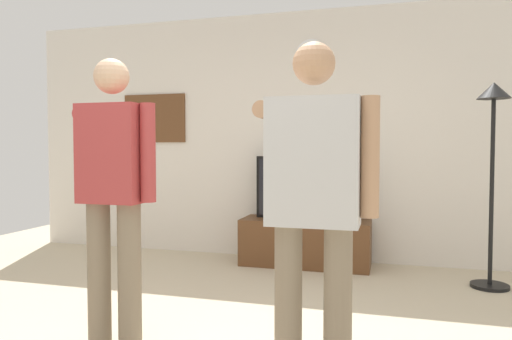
{
  "coord_description": "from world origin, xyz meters",
  "views": [
    {
      "loc": [
        1.05,
        -2.28,
        1.21
      ],
      "look_at": [
        0.06,
        1.2,
        1.05
      ],
      "focal_mm": 33.68,
      "sensor_mm": 36.0,
      "label": 1
    }
  ],
  "objects_px": {
    "tv_stand": "(305,242)",
    "person_standing_nearer_lamp": "(114,186)",
    "television": "(306,188)",
    "wall_clock": "(311,55)",
    "floor_lamp": "(493,141)",
    "person_standing_nearer_couch": "(314,193)",
    "framed_picture": "(155,118)"
  },
  "relations": [
    {
      "from": "framed_picture",
      "to": "floor_lamp",
      "type": "height_order",
      "value": "framed_picture"
    },
    {
      "from": "tv_stand",
      "to": "person_standing_nearer_lamp",
      "type": "height_order",
      "value": "person_standing_nearer_lamp"
    },
    {
      "from": "wall_clock",
      "to": "person_standing_nearer_couch",
      "type": "bearing_deg",
      "value": -80.15
    },
    {
      "from": "person_standing_nearer_lamp",
      "to": "floor_lamp",
      "type": "bearing_deg",
      "value": 39.18
    },
    {
      "from": "tv_stand",
      "to": "television",
      "type": "bearing_deg",
      "value": 90.0
    },
    {
      "from": "television",
      "to": "person_standing_nearer_lamp",
      "type": "xyz_separation_m",
      "value": [
        -0.75,
        -2.38,
        0.18
      ]
    },
    {
      "from": "tv_stand",
      "to": "floor_lamp",
      "type": "height_order",
      "value": "floor_lamp"
    },
    {
      "from": "tv_stand",
      "to": "person_standing_nearer_couch",
      "type": "bearing_deg",
      "value": -79.05
    },
    {
      "from": "person_standing_nearer_couch",
      "to": "television",
      "type": "bearing_deg",
      "value": 100.76
    },
    {
      "from": "floor_lamp",
      "to": "wall_clock",
      "type": "bearing_deg",
      "value": 159.41
    },
    {
      "from": "framed_picture",
      "to": "person_standing_nearer_lamp",
      "type": "relative_size",
      "value": 0.45
    },
    {
      "from": "person_standing_nearer_lamp",
      "to": "person_standing_nearer_couch",
      "type": "bearing_deg",
      "value": -8.3
    },
    {
      "from": "television",
      "to": "person_standing_nearer_couch",
      "type": "xyz_separation_m",
      "value": [
        0.49,
        -2.56,
        0.18
      ]
    },
    {
      "from": "television",
      "to": "framed_picture",
      "type": "bearing_deg",
      "value": 172.42
    },
    {
      "from": "television",
      "to": "wall_clock",
      "type": "bearing_deg",
      "value": 90.0
    },
    {
      "from": "person_standing_nearer_couch",
      "to": "tv_stand",
      "type": "bearing_deg",
      "value": 100.95
    },
    {
      "from": "wall_clock",
      "to": "floor_lamp",
      "type": "distance_m",
      "value": 2.04
    },
    {
      "from": "wall_clock",
      "to": "floor_lamp",
      "type": "bearing_deg",
      "value": -20.59
    },
    {
      "from": "person_standing_nearer_lamp",
      "to": "person_standing_nearer_couch",
      "type": "relative_size",
      "value": 1.01
    },
    {
      "from": "television",
      "to": "person_standing_nearer_lamp",
      "type": "height_order",
      "value": "person_standing_nearer_lamp"
    },
    {
      "from": "tv_stand",
      "to": "wall_clock",
      "type": "height_order",
      "value": "wall_clock"
    },
    {
      "from": "tv_stand",
      "to": "person_standing_nearer_lamp",
      "type": "distance_m",
      "value": 2.57
    },
    {
      "from": "framed_picture",
      "to": "floor_lamp",
      "type": "distance_m",
      "value": 3.63
    },
    {
      "from": "framed_picture",
      "to": "person_standing_nearer_lamp",
      "type": "distance_m",
      "value": 2.92
    },
    {
      "from": "person_standing_nearer_couch",
      "to": "person_standing_nearer_lamp",
      "type": "bearing_deg",
      "value": 171.7
    },
    {
      "from": "television",
      "to": "person_standing_nearer_couch",
      "type": "height_order",
      "value": "person_standing_nearer_couch"
    },
    {
      "from": "framed_picture",
      "to": "person_standing_nearer_couch",
      "type": "relative_size",
      "value": 0.45
    },
    {
      "from": "tv_stand",
      "to": "television",
      "type": "relative_size",
      "value": 1.24
    },
    {
      "from": "tv_stand",
      "to": "person_standing_nearer_lamp",
      "type": "bearing_deg",
      "value": -107.9
    },
    {
      "from": "floor_lamp",
      "to": "tv_stand",
      "type": "bearing_deg",
      "value": 168.48
    },
    {
      "from": "wall_clock",
      "to": "person_standing_nearer_lamp",
      "type": "relative_size",
      "value": 0.19
    },
    {
      "from": "tv_stand",
      "to": "television",
      "type": "xyz_separation_m",
      "value": [
        0.0,
        0.05,
        0.57
      ]
    }
  ]
}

